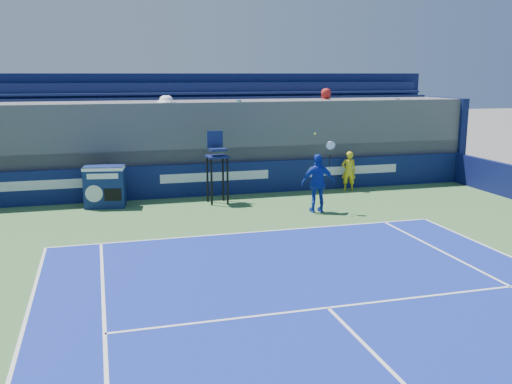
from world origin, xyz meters
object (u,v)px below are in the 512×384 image
object	(u,v)px
tennis_player	(318,183)
umpire_chair	(217,159)
ball_person	(349,171)
match_clock	(105,186)

from	to	relation	value
tennis_player	umpire_chair	bearing A→B (deg)	142.65
ball_person	tennis_player	world-z (taller)	tennis_player
match_clock	tennis_player	bearing A→B (deg)	-21.12
ball_person	tennis_player	bearing A→B (deg)	67.03
match_clock	tennis_player	xyz separation A→B (m)	(6.58, -2.54, 0.22)
match_clock	umpire_chair	bearing A→B (deg)	-5.72
tennis_player	ball_person	bearing A→B (deg)	50.48
umpire_chair	match_clock	bearing A→B (deg)	174.28
match_clock	tennis_player	distance (m)	7.05
umpire_chair	tennis_player	size ratio (longest dim) A/B	0.96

